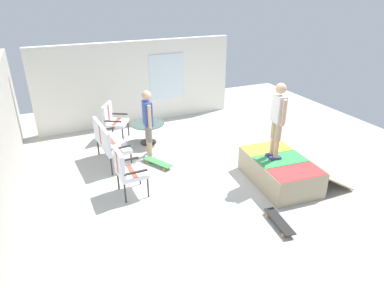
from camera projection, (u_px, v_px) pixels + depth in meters
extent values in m
cube|color=beige|center=(207.00, 174.00, 7.78)|extent=(12.00, 12.00, 0.10)
cube|color=#ADA89E|center=(0.00, 159.00, 5.78)|extent=(9.00, 0.20, 2.38)
cube|color=white|center=(137.00, 83.00, 10.19)|extent=(0.20, 6.00, 2.47)
cube|color=silver|center=(166.00, 77.00, 10.38)|extent=(0.03, 1.10, 1.40)
cube|color=tan|center=(279.00, 171.00, 7.25)|extent=(1.83, 1.25, 0.56)
cube|color=red|center=(297.00, 172.00, 6.63)|extent=(0.65, 1.11, 0.01)
cube|color=#338C4C|center=(281.00, 159.00, 7.13)|extent=(0.65, 1.11, 0.01)
cube|color=yellow|center=(267.00, 148.00, 7.62)|extent=(0.65, 1.11, 0.01)
cylinder|color=#B2B2B7|center=(259.00, 164.00, 6.98)|extent=(1.67, 0.19, 0.05)
cube|color=tan|center=(314.00, 165.00, 7.53)|extent=(1.76, 0.93, 0.46)
cylinder|color=#2D2823|center=(132.00, 162.00, 7.75)|extent=(0.04, 0.04, 0.44)
cylinder|color=#2D2823|center=(116.00, 143.00, 8.68)|extent=(0.04, 0.04, 0.44)
cylinder|color=#2D2823|center=(112.00, 166.00, 7.54)|extent=(0.04, 0.04, 0.44)
cylinder|color=#2D2823|center=(98.00, 147.00, 8.47)|extent=(0.04, 0.04, 0.44)
cube|color=silver|center=(113.00, 144.00, 8.00)|extent=(1.29, 0.65, 0.08)
cube|color=#B74738|center=(113.00, 143.00, 7.98)|extent=(1.21, 0.20, 0.00)
cube|color=silver|center=(102.00, 135.00, 7.77)|extent=(1.25, 0.18, 0.50)
cube|color=#B74738|center=(102.00, 135.00, 7.77)|extent=(0.11, 0.09, 0.46)
cube|color=#2D2823|center=(120.00, 148.00, 7.45)|extent=(0.08, 0.47, 0.04)
cube|color=#2D2823|center=(105.00, 129.00, 8.41)|extent=(0.08, 0.47, 0.04)
cylinder|color=#2D2823|center=(123.00, 136.00, 9.09)|extent=(0.04, 0.04, 0.44)
cylinder|color=#2D2823|center=(128.00, 128.00, 9.57)|extent=(0.04, 0.04, 0.44)
cylinder|color=#2D2823|center=(106.00, 135.00, 9.13)|extent=(0.04, 0.04, 0.44)
cylinder|color=#2D2823|center=(112.00, 128.00, 9.62)|extent=(0.04, 0.04, 0.44)
cube|color=silver|center=(117.00, 123.00, 9.24)|extent=(0.81, 0.79, 0.08)
cube|color=#B74738|center=(116.00, 122.00, 9.22)|extent=(0.55, 0.38, 0.00)
cube|color=silver|center=(107.00, 113.00, 9.14)|extent=(0.58, 0.38, 0.50)
cube|color=#B74738|center=(107.00, 113.00, 9.14)|extent=(0.13, 0.12, 0.46)
cube|color=#2D2823|center=(113.00, 121.00, 8.91)|extent=(0.27, 0.43, 0.04)
cube|color=#2D2823|center=(119.00, 114.00, 9.44)|extent=(0.27, 0.43, 0.04)
cylinder|color=#2D2823|center=(148.00, 187.00, 6.75)|extent=(0.04, 0.04, 0.44)
cylinder|color=#2D2823|center=(140.00, 175.00, 7.19)|extent=(0.04, 0.04, 0.44)
cylinder|color=#2D2823|center=(125.00, 193.00, 6.57)|extent=(0.04, 0.04, 0.44)
cylinder|color=#2D2823|center=(118.00, 180.00, 7.01)|extent=(0.04, 0.04, 0.44)
cube|color=silver|center=(132.00, 173.00, 6.77)|extent=(0.64, 0.57, 0.08)
cube|color=#B74738|center=(132.00, 171.00, 6.75)|extent=(0.58, 0.12, 0.00)
cube|color=silver|center=(119.00, 162.00, 6.55)|extent=(0.62, 0.10, 0.50)
cube|color=#B74738|center=(119.00, 162.00, 6.55)|extent=(0.10, 0.09, 0.46)
cube|color=#2D2823|center=(136.00, 172.00, 6.47)|extent=(0.05, 0.47, 0.04)
cube|color=#2D2823|center=(127.00, 160.00, 6.94)|extent=(0.05, 0.47, 0.04)
cylinder|color=#2D2823|center=(148.00, 133.00, 9.10)|extent=(0.06, 0.06, 0.55)
cylinder|color=#2D2823|center=(148.00, 142.00, 9.21)|extent=(0.44, 0.44, 0.03)
cylinder|color=#425651|center=(147.00, 124.00, 8.98)|extent=(0.90, 0.90, 0.02)
cube|color=silver|center=(151.00, 157.00, 8.37)|extent=(0.12, 0.25, 0.05)
cylinder|color=tan|center=(150.00, 149.00, 8.28)|extent=(0.10, 0.10, 0.40)
cylinder|color=slate|center=(149.00, 134.00, 8.10)|extent=(0.13, 0.13, 0.40)
cube|color=silver|center=(149.00, 154.00, 8.52)|extent=(0.12, 0.25, 0.05)
cylinder|color=tan|center=(149.00, 146.00, 8.42)|extent=(0.10, 0.10, 0.40)
cylinder|color=slate|center=(148.00, 131.00, 8.25)|extent=(0.13, 0.13, 0.40)
cube|color=#334C99|center=(147.00, 113.00, 7.96)|extent=(0.33, 0.20, 0.60)
sphere|color=tan|center=(146.00, 95.00, 7.78)|extent=(0.23, 0.23, 0.23)
cylinder|color=tan|center=(150.00, 117.00, 7.80)|extent=(0.08, 0.08, 0.57)
cylinder|color=tan|center=(145.00, 112.00, 8.14)|extent=(0.08, 0.08, 0.57)
cube|color=navy|center=(275.00, 158.00, 7.11)|extent=(0.14, 0.25, 0.05)
cylinder|color=tan|center=(276.00, 149.00, 7.02)|extent=(0.10, 0.10, 0.38)
cylinder|color=tan|center=(278.00, 132.00, 6.86)|extent=(0.13, 0.13, 0.38)
cube|color=navy|center=(271.00, 154.00, 7.26)|extent=(0.14, 0.25, 0.05)
cylinder|color=tan|center=(272.00, 145.00, 7.17)|extent=(0.10, 0.10, 0.38)
cylinder|color=tan|center=(274.00, 129.00, 7.00)|extent=(0.13, 0.13, 0.38)
cube|color=silver|center=(279.00, 109.00, 6.73)|extent=(0.34, 0.22, 0.56)
sphere|color=tan|center=(281.00, 88.00, 6.55)|extent=(0.22, 0.22, 0.22)
cylinder|color=tan|center=(284.00, 113.00, 6.56)|extent=(0.08, 0.08, 0.54)
cylinder|color=tan|center=(274.00, 107.00, 6.91)|extent=(0.08, 0.08, 0.54)
cube|color=#3F8C4C|center=(158.00, 162.00, 8.00)|extent=(0.80, 0.56, 0.02)
cylinder|color=gold|center=(152.00, 160.00, 8.24)|extent=(0.06, 0.05, 0.06)
cylinder|color=gold|center=(147.00, 162.00, 8.12)|extent=(0.06, 0.05, 0.06)
cylinder|color=gold|center=(169.00, 167.00, 7.93)|extent=(0.06, 0.05, 0.06)
cylinder|color=gold|center=(164.00, 169.00, 7.82)|extent=(0.06, 0.05, 0.06)
cube|color=black|center=(279.00, 221.00, 5.98)|extent=(0.82, 0.30, 0.02)
cylinder|color=gold|center=(275.00, 214.00, 6.28)|extent=(0.06, 0.04, 0.06)
cylinder|color=gold|center=(267.00, 216.00, 6.23)|extent=(0.06, 0.04, 0.06)
cylinder|color=gold|center=(291.00, 233.00, 5.79)|extent=(0.06, 0.04, 0.06)
cylinder|color=gold|center=(283.00, 235.00, 5.75)|extent=(0.06, 0.04, 0.06)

